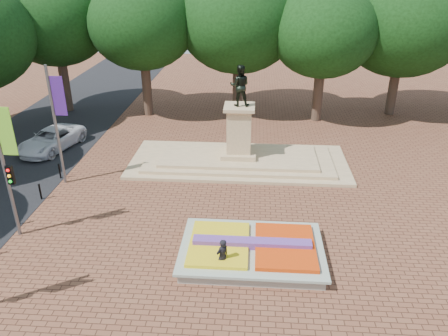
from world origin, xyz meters
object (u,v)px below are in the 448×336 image
Objects in this scene: flower_bed at (252,250)px; van at (51,139)px; pedestrian at (222,256)px; monument at (239,151)px.

flower_bed is 18.15m from van.
van is at bearing -85.30° from pedestrian.
flower_bed is 10.07m from monument.
van reaches higher than flower_bed.
flower_bed is at bearing -24.39° from van.
flower_bed is at bearing -178.95° from pedestrian.
monument is at bearing -132.28° from pedestrian.
van is 3.27× the size of pedestrian.
flower_bed is 1.74m from pedestrian.
flower_bed is 1.19× the size of van.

